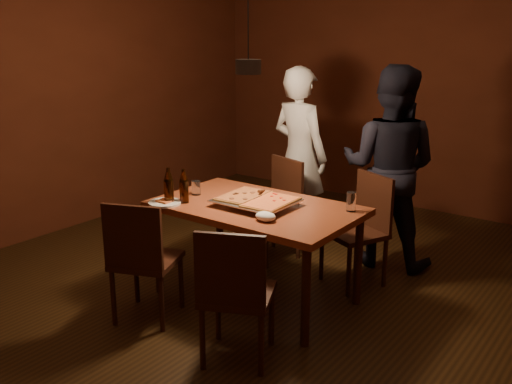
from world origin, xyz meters
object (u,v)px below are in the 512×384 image
Objects in this scene: chair_far_left at (278,199)px; diner_dark at (389,167)px; dining_table at (256,214)px; chair_near_right at (234,284)px; diner_white at (299,156)px; beer_bottle_b at (184,186)px; beer_bottle_a at (169,186)px; pendant_lamp at (248,65)px; plate_slice at (165,203)px; chair_near_left at (140,251)px; chair_far_right at (363,219)px; pizza_tray at (256,203)px.

diner_dark reaches higher than chair_far_left.
chair_near_right reaches higher than dining_table.
diner_dark is at bearing -171.96° from diner_white.
chair_far_left is at bearing 113.77° from dining_table.
dining_table is 0.58m from beer_bottle_b.
beer_bottle_a is 0.16× the size of diner_dark.
pendant_lamp reaches higher than diner_dark.
chair_near_left is at bearing -69.38° from plate_slice.
chair_near_left is 2.13× the size of beer_bottle_b.
chair_far_left is at bearing 80.22° from plate_slice.
diner_white is 1.53× the size of pendant_lamp.
diner_white is (-0.93, 0.51, 0.30)m from chair_far_right.
beer_bottle_a is 1.12× the size of plate_slice.
chair_near_right reaches higher than pizza_tray.
pendant_lamp is at bearing 96.85° from chair_near_right.
chair_near_left is at bearing 56.27° from diner_dark.
chair_near_left is 0.98× the size of chair_near_right.
chair_far_left is 1.23m from beer_bottle_a.
diner_white reaches higher than chair_far_left.
pendant_lamp is (-0.07, 0.00, 0.99)m from pizza_tray.
chair_near_left reaches higher than plate_slice.
plate_slice is (-0.21, -1.19, 0.22)m from chair_far_left.
plate_slice is (-0.02, -0.03, -0.13)m from beer_bottle_a.
beer_bottle_a is at bearing 84.89° from chair_near_left.
diner_dark is at bearing -135.84° from chair_far_left.
pizza_tray is (-0.49, -0.78, 0.24)m from chair_far_right.
chair_far_right is 0.33× the size of diner_white.
beer_bottle_b is at bearing 48.80° from plate_slice.
chair_far_left is 0.96× the size of pizza_tray.
chair_near_left is at bearing -116.22° from pizza_tray.
diner_dark is (1.06, 1.63, 0.11)m from plate_slice.
chair_far_right is at bearing 62.34° from chair_near_right.
dining_table is 5.84× the size of beer_bottle_b.
pizza_tray is 2.27× the size of plate_slice.
diner_white is 0.91m from diner_dark.
chair_near_left reaches higher than pizza_tray.
dining_table is 0.68m from beer_bottle_a.
chair_far_right is at bearing -166.62° from chair_far_left.
chair_near_left is 0.61m from beer_bottle_b.
diner_white is at bearing 108.40° from dining_table.
chair_far_left is 1.01m from diner_dark.
pizza_tray is at bearing 59.88° from diner_dark.
chair_far_left is at bearing 91.14° from chair_near_right.
dining_table is at bearing 58.99° from diner_dark.
dining_table is 0.89× the size of diner_white.
plate_slice is (-1.07, -1.14, 0.22)m from chair_far_right.
dining_table is at bearing 39.48° from chair_near_left.
pendant_lamp reaches higher than chair_near_right.
chair_near_right is at bearing -30.69° from beer_bottle_b.
plate_slice is at bearing -144.54° from pizza_tray.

